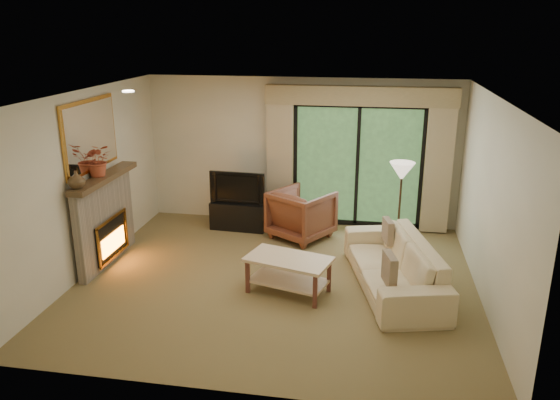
% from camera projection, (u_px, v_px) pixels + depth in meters
% --- Properties ---
extents(floor, '(5.50, 5.50, 0.00)m').
position_uv_depth(floor, '(276.00, 280.00, 7.71)').
color(floor, olive).
rests_on(floor, ground).
extents(ceiling, '(5.50, 5.50, 0.00)m').
position_uv_depth(ceiling, '(276.00, 95.00, 6.92)').
color(ceiling, white).
rests_on(ceiling, ground).
extents(wall_back, '(5.00, 0.00, 5.00)m').
position_uv_depth(wall_back, '(301.00, 152.00, 9.66)').
color(wall_back, beige).
rests_on(wall_back, ground).
extents(wall_front, '(5.00, 0.00, 5.00)m').
position_uv_depth(wall_front, '(228.00, 272.00, 4.97)').
color(wall_front, beige).
rests_on(wall_front, ground).
extents(wall_left, '(0.00, 5.00, 5.00)m').
position_uv_depth(wall_left, '(86.00, 183.00, 7.76)').
color(wall_left, beige).
rests_on(wall_left, ground).
extents(wall_right, '(0.00, 5.00, 5.00)m').
position_uv_depth(wall_right, '(491.00, 203.00, 6.87)').
color(wall_right, beige).
rests_on(wall_right, ground).
extents(fireplace, '(0.24, 1.70, 1.37)m').
position_uv_depth(fireplace, '(105.00, 219.00, 8.12)').
color(fireplace, gray).
rests_on(fireplace, floor).
extents(mirror, '(0.07, 1.45, 1.02)m').
position_uv_depth(mirror, '(91.00, 135.00, 7.74)').
color(mirror, '#C08332').
rests_on(mirror, wall_left).
extents(sliding_door, '(2.26, 0.10, 2.16)m').
position_uv_depth(sliding_door, '(357.00, 166.00, 9.51)').
color(sliding_door, black).
rests_on(sliding_door, floor).
extents(curtain_left, '(0.45, 0.18, 2.35)m').
position_uv_depth(curtain_left, '(280.00, 159.00, 9.60)').
color(curtain_left, tan).
rests_on(curtain_left, floor).
extents(curtain_right, '(0.45, 0.18, 2.35)m').
position_uv_depth(curtain_right, '(438.00, 165.00, 9.16)').
color(curtain_right, tan).
rests_on(curtain_right, floor).
extents(cornice, '(3.20, 0.24, 0.32)m').
position_uv_depth(cornice, '(360.00, 96.00, 9.05)').
color(cornice, '#9C865E').
rests_on(cornice, wall_back).
extents(media_console, '(1.00, 0.49, 0.49)m').
position_uv_depth(media_console, '(239.00, 215.00, 9.63)').
color(media_console, black).
rests_on(media_console, floor).
extents(tv, '(0.98, 0.18, 0.56)m').
position_uv_depth(tv, '(239.00, 186.00, 9.47)').
color(tv, black).
rests_on(tv, media_console).
extents(armchair, '(1.24, 1.24, 0.83)m').
position_uv_depth(armchair, '(301.00, 214.00, 9.15)').
color(armchair, brown).
rests_on(armchair, floor).
extents(sofa, '(1.45, 2.48, 0.68)m').
position_uv_depth(sofa, '(393.00, 264.00, 7.42)').
color(sofa, beige).
rests_on(sofa, floor).
extents(pillow_near, '(0.19, 0.40, 0.39)m').
position_uv_depth(pillow_near, '(389.00, 269.00, 6.73)').
color(pillow_near, '#4D322A').
rests_on(pillow_near, sofa).
extents(pillow_far, '(0.17, 0.36, 0.35)m').
position_uv_depth(pillow_far, '(388.00, 231.00, 7.99)').
color(pillow_far, '#4D322A').
rests_on(pillow_far, sofa).
extents(coffee_table, '(1.23, 0.89, 0.50)m').
position_uv_depth(coffee_table, '(289.00, 275.00, 7.31)').
color(coffee_table, beige).
rests_on(coffee_table, floor).
extents(floor_lamp, '(0.47, 0.47, 1.45)m').
position_uv_depth(floor_lamp, '(399.00, 207.00, 8.52)').
color(floor_lamp, beige).
rests_on(floor_lamp, floor).
extents(vase, '(0.23, 0.23, 0.24)m').
position_uv_depth(vase, '(76.00, 180.00, 7.23)').
color(vase, '#4E3923').
rests_on(vase, fireplace).
extents(branches, '(0.52, 0.48, 0.47)m').
position_uv_depth(branches, '(98.00, 160.00, 7.78)').
color(branches, '#AD472C').
rests_on(branches, fireplace).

